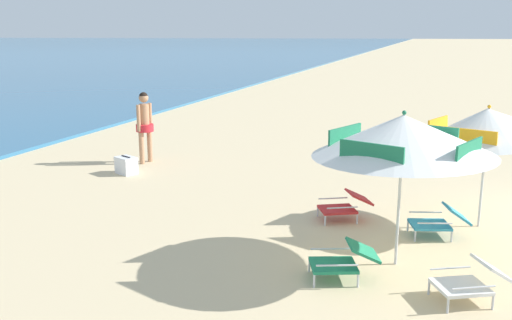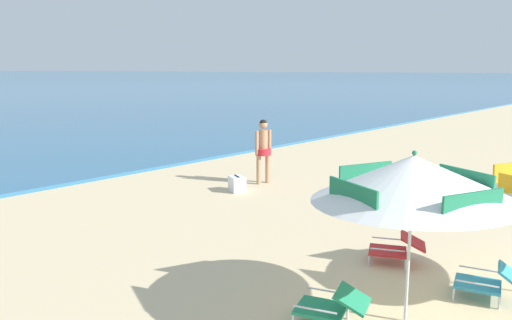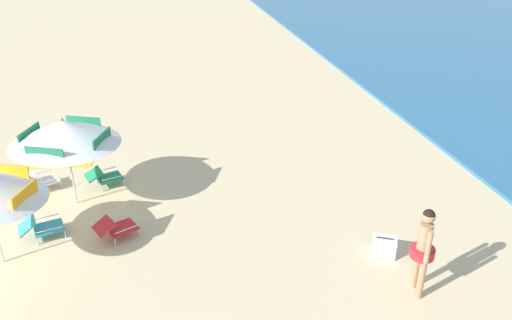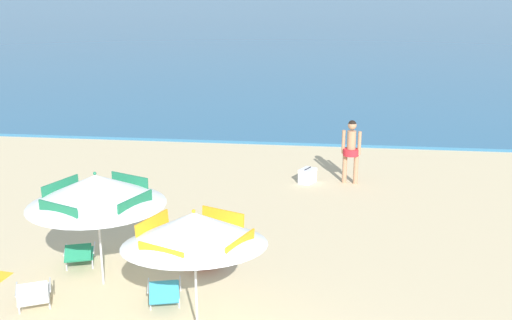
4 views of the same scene
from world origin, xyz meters
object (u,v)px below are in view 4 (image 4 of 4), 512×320
Objects in this scene: lounge_chair_facing_sea at (204,253)px; cooler_box at (308,176)px; lounge_chair_under_umbrella at (33,293)px; person_standing_near_shore at (351,147)px; lounge_chair_spare_folded at (164,291)px; beach_umbrella_striped_main at (96,190)px; lounge_chair_beside_umbrella at (79,254)px; beach_umbrella_striped_second at (194,229)px.

lounge_chair_facing_sea reaches higher than cooler_box.
lounge_chair_under_umbrella is 0.57× the size of person_standing_near_shore.
cooler_box is (1.84, 5.37, -0.07)m from lounge_chair_facing_sea.
beach_umbrella_striped_main is at bearing 155.95° from lounge_chair_spare_folded.
lounge_chair_beside_umbrella is 2.46m from lounge_chair_facing_sea.
person_standing_near_shore is at bearing 5.15° from cooler_box.
lounge_chair_beside_umbrella is at bearing -172.32° from lounge_chair_facing_sea.
person_standing_near_shore is at bearing 64.30° from lounge_chair_spare_folded.
person_standing_near_shore reaches higher than lounge_chair_under_umbrella.
lounge_chair_beside_umbrella is (-2.78, 1.91, -1.49)m from beach_umbrella_striped_second.
lounge_chair_under_umbrella reaches higher than cooler_box.
lounge_chair_facing_sea is at bearing 29.45° from beach_umbrella_striped_main.
beach_umbrella_striped_main reaches higher than lounge_chair_beside_umbrella.
beach_umbrella_striped_main is 1.86m from lounge_chair_beside_umbrella.
beach_umbrella_striped_second is 8.20m from person_standing_near_shore.
cooler_box is at bearing 58.67° from lounge_chair_under_umbrella.
lounge_chair_spare_folded is 7.86m from person_standing_near_shore.
lounge_chair_spare_folded is 7.29m from cooler_box.
lounge_chair_facing_sea is (-0.34, 2.23, -1.49)m from beach_umbrella_striped_second.
lounge_chair_under_umbrella is at bearing 173.88° from beach_umbrella_striped_second.
cooler_box is at bearing 60.72° from beach_umbrella_striped_main.
lounge_chair_facing_sea is 6.30m from person_standing_near_shore.
lounge_chair_beside_umbrella is 0.56× the size of person_standing_near_shore.
lounge_chair_under_umbrella is at bearing -171.04° from lounge_chair_spare_folded.
lounge_chair_beside_umbrella is at bearing 148.89° from lounge_chair_spare_folded.
person_standing_near_shore is 1.44m from cooler_box.
person_standing_near_shore is 3.00× the size of cooler_box.
lounge_chair_spare_folded is at bearing -103.65° from lounge_chair_facing_sea.
cooler_box is at bearing -174.85° from person_standing_near_shore.
lounge_chair_beside_umbrella is (-0.72, 0.64, -1.59)m from beach_umbrella_striped_main.
beach_umbrella_striped_main is at bearing -126.26° from person_standing_near_shore.
beach_umbrella_striped_main is 2.42m from beach_umbrella_striped_second.
lounge_chair_beside_umbrella is 0.98× the size of lounge_chair_facing_sea.
beach_umbrella_striped_main is 2.84× the size of lounge_chair_beside_umbrella.
beach_umbrella_striped_main is at bearing -41.91° from lounge_chair_beside_umbrella.
person_standing_near_shore is (3.39, 7.05, 0.77)m from lounge_chair_spare_folded.
lounge_chair_spare_folded is at bearing -115.70° from person_standing_near_shore.
beach_umbrella_striped_second is at bearing -81.37° from lounge_chair_facing_sea.
beach_umbrella_striped_main is at bearing -150.55° from lounge_chair_facing_sea.
lounge_chair_beside_umbrella is at bearing 84.06° from lounge_chair_under_umbrella.
lounge_chair_under_umbrella is (-0.88, -0.95, -1.59)m from beach_umbrella_striped_main.
lounge_chair_facing_sea is (2.44, 0.33, -0.00)m from lounge_chair_beside_umbrella.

